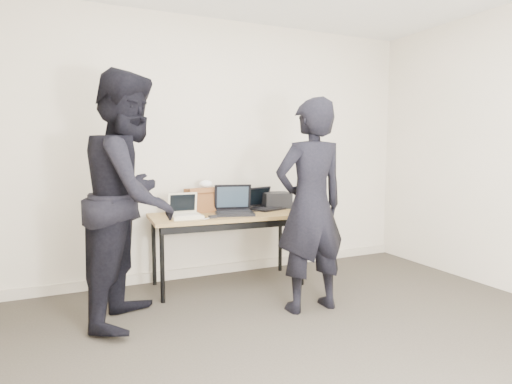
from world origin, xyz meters
TOP-DOWN VIEW (x-y plane):
  - room at (0.00, 0.00)m, footprint 4.60×4.60m
  - desk at (-0.10, 1.82)m, footprint 1.54×0.74m
  - laptop_beige at (-0.55, 1.78)m, footprint 0.28×0.28m
  - laptop_center at (-0.05, 1.81)m, footprint 0.45×0.44m
  - laptop_right at (0.36, 1.96)m, footprint 0.40×0.39m
  - leather_satchel at (-0.28, 2.05)m, footprint 0.38×0.22m
  - tissue at (-0.25, 2.05)m, footprint 0.14×0.11m
  - equipment_box at (0.53, 2.01)m, footprint 0.32×0.29m
  - power_brick at (-0.32, 1.65)m, footprint 0.07×0.05m
  - cables at (-0.14, 1.81)m, footprint 1.02×0.50m
  - person_typist at (0.30, 0.94)m, footprint 0.65×0.43m
  - person_observer at (-1.09, 1.36)m, footprint 1.09×1.18m
  - baseboard at (0.00, 2.23)m, footprint 4.50×0.03m

SIDE VIEW (x-z plane):
  - baseboard at x=0.00m, z-range 0.00..0.10m
  - desk at x=-0.10m, z-range 0.30..1.02m
  - cables at x=-0.14m, z-range 0.72..0.73m
  - power_brick at x=-0.32m, z-range 0.72..0.75m
  - laptop_beige at x=-0.55m, z-range 0.65..0.88m
  - laptop_right at x=0.36m, z-range 0.66..0.89m
  - laptop_center at x=-0.05m, z-range 0.64..0.93m
  - equipment_box at x=0.53m, z-range 0.72..0.89m
  - leather_satchel at x=-0.28m, z-range 0.72..0.97m
  - person_typist at x=0.30m, z-range 0.00..1.78m
  - person_observer at x=-1.09m, z-range 0.00..1.96m
  - tissue at x=-0.25m, z-range 0.97..1.04m
  - room at x=0.00m, z-range -0.05..2.75m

